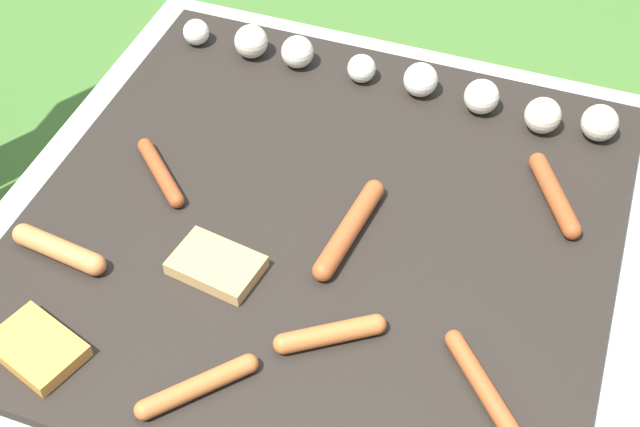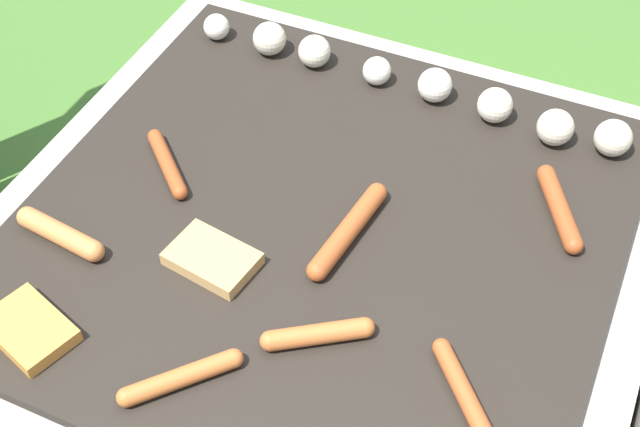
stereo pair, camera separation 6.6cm
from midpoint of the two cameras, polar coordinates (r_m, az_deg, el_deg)
The scene contains 12 objects.
ground_plane at distance 1.61m, azimuth 1.20°, elevation -11.10°, with size 14.00×14.00×0.00m, color #3D6628.
grill at distance 1.43m, azimuth 1.34°, elevation -6.56°, with size 0.93×0.93×0.43m.
sausage_front_left at distance 1.27m, azimuth -14.87°, elevation -1.31°, with size 0.15×0.04×0.03m.
sausage_back_right at distance 1.09m, azimuth 11.28°, elevation -11.88°, with size 0.13×0.15×0.02m.
sausage_back_center at distance 1.10m, azimuth -7.16°, elevation -10.43°, with size 0.11×0.13×0.02m.
sausage_mid_right at distance 1.23m, azimuth 3.36°, elevation -1.12°, with size 0.05×0.20×0.03m.
sausage_front_center at distance 1.34m, azimuth -8.37°, elevation 3.14°, with size 0.12×0.11×0.02m.
sausage_front_right at distance 1.31m, azimuth 16.47°, elevation 0.29°, with size 0.10×0.15×0.03m.
sausage_back_left at distance 1.12m, azimuth 1.56°, elevation -7.78°, with size 0.13×0.09×0.03m.
bread_slice_center at distance 1.21m, azimuth -5.35°, elevation -2.95°, with size 0.13×0.10×0.02m.
bread_slice_left at distance 1.18m, azimuth -16.59°, elevation -7.17°, with size 0.13×0.11×0.02m.
mushroom_row at distance 1.46m, azimuth 7.76°, elevation 8.22°, with size 0.74×0.08×0.06m.
Camera 2 is at (0.35, -0.77, 1.37)m, focal length 50.00 mm.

